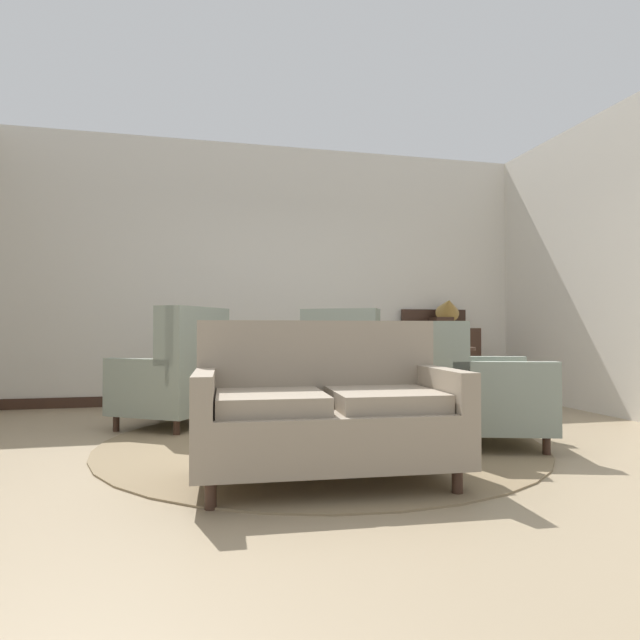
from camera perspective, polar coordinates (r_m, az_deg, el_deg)
The scene contains 14 objects.
ground at distance 4.07m, azimuth 1.08°, elevation -13.66°, with size 9.04×9.04×0.00m, color #9E896B.
wall_back at distance 6.76m, azimuth -4.76°, elevation 4.95°, with size 6.62×0.08×3.19m, color silver.
wall_right at distance 6.34m, azimuth 28.70°, elevation 5.48°, with size 0.08×3.92×3.19m, color silver.
baseboard_back at distance 6.72m, azimuth -4.71°, elevation -8.15°, with size 6.46×0.03×0.12m, color #382319.
area_rug at distance 4.36m, azimuth 0.09°, elevation -12.75°, with size 3.41×3.41×0.01m, color #847051.
coffee_table at distance 4.46m, azimuth -0.67°, elevation -7.08°, with size 0.85×0.85×0.52m.
porcelain_vase at distance 4.37m, azimuth -1.22°, elevation -4.13°, with size 0.15×0.15×0.33m.
settee at distance 3.18m, azimuth 0.61°, elevation -9.80°, with size 1.54×0.87×0.95m.
armchair_back_corner at distance 5.53m, azimuth 2.63°, elevation -5.47°, with size 1.05×1.06×1.10m.
armchair_near_sideboard at distance 5.07m, azimuth -14.93°, elevation -5.89°, with size 1.10×1.11×1.09m.
armchair_beside_settee at distance 4.34m, azimuth 15.92°, elevation -7.34°, with size 1.08×1.05×0.95m.
side_table at distance 5.48m, azimuth 13.93°, elevation -5.86°, with size 0.44×0.44×0.72m.
sideboard at distance 7.07m, azimuth 12.68°, elevation -4.05°, with size 0.90×0.44×1.16m.
gramophone at distance 7.01m, azimuth 13.29°, elevation 0.97°, with size 0.42×0.47×0.47m.
Camera 1 is at (-0.97, -3.85, 0.89)m, focal length 30.10 mm.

